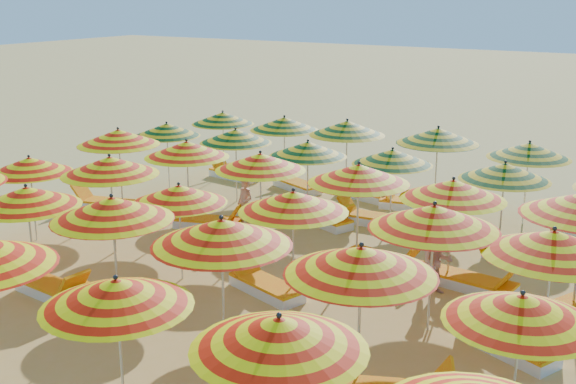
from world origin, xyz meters
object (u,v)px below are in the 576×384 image
object	(u,v)px
umbrella_18	(118,137)
umbrella_27	(392,157)
umbrella_33	(438,136)
lounger_13	(324,219)
lounger_6	(265,286)
umbrella_3	(117,293)
lounger_8	(104,203)
umbrella_4	(279,334)
lounger_10	(384,261)
umbrella_25	(236,136)
beachgoer_b	(436,262)
umbrella_28	(505,172)
lounger_9	(210,222)
umbrella_16	(434,217)
umbrella_34	(529,151)
umbrella_26	(308,149)
lounger_3	(54,289)
umbrella_12	(29,165)
lounger_7	(510,345)
umbrella_20	(260,162)
beachgoer_a	(245,205)
umbrella_10	(361,261)
lounger_19	(363,193)
umbrella_31	(284,124)
lounger_14	(370,218)
lounger_11	(475,283)
umbrella_22	(453,190)
lounger_17	(233,174)
lounger_15	(520,251)
lounger_18	(296,185)
umbrella_7	(27,197)
umbrella_17	(553,243)
umbrella_11	(521,309)
lounger_4	(95,303)
umbrella_15	(293,202)
lounger_20	(410,204)
umbrella_32	(347,128)
umbrella_8	(112,209)
umbrella_30	(223,118)
umbrella_13	(110,166)
umbrella_14	(179,194)

from	to	relation	value
umbrella_18	umbrella_27	bearing A→B (deg)	18.90
umbrella_33	lounger_13	xyz separation A→B (m)	(-1.96, -2.61, -1.90)
lounger_6	umbrella_3	bearing A→B (deg)	116.56
lounger_8	umbrella_4	bearing A→B (deg)	130.08
umbrella_18	lounger_10	distance (m)	7.93
umbrella_25	beachgoer_b	bearing A→B (deg)	-24.86
umbrella_28	lounger_9	world-z (taller)	umbrella_28
umbrella_16	umbrella_34	size ratio (longest dim) A/B	1.09
umbrella_26	lounger_3	world-z (taller)	umbrella_26
umbrella_12	lounger_7	distance (m)	11.27
umbrella_20	beachgoer_a	distance (m)	1.62
umbrella_10	umbrella_28	xyz separation A→B (m)	(0.16, 7.01, -0.19)
umbrella_26	lounger_19	bearing A→B (deg)	80.79
umbrella_12	umbrella_33	size ratio (longest dim) A/B	0.93
beachgoer_a	umbrella_31	bearing A→B (deg)	124.32
umbrella_34	lounger_19	world-z (taller)	umbrella_34
lounger_14	beachgoer_a	world-z (taller)	beachgoer_a
lounger_10	lounger_11	size ratio (longest dim) A/B	1.00
umbrella_22	lounger_17	xyz separation A→B (m)	(-8.64, 4.64, -1.81)
umbrella_28	lounger_15	world-z (taller)	umbrella_28
lounger_17	lounger_18	world-z (taller)	same
beachgoer_b	umbrella_31	bearing A→B (deg)	108.18
umbrella_18	lounger_18	distance (m)	5.51
umbrella_7	umbrella_17	world-z (taller)	umbrella_17
umbrella_11	lounger_8	bearing A→B (deg)	158.62
umbrella_28	lounger_4	world-z (taller)	umbrella_28
umbrella_15	lounger_14	world-z (taller)	umbrella_15
lounger_10	lounger_20	distance (m)	4.47
umbrella_31	lounger_3	world-z (taller)	umbrella_31
lounger_10	lounger_17	distance (m)	8.52
umbrella_15	umbrella_25	distance (m)	6.82
umbrella_3	beachgoer_a	size ratio (longest dim) A/B	2.01
umbrella_25	lounger_4	world-z (taller)	umbrella_25
umbrella_11	umbrella_32	world-z (taller)	umbrella_32
lounger_7	umbrella_20	bearing A→B (deg)	-177.14
umbrella_8	umbrella_28	world-z (taller)	umbrella_8
umbrella_30	lounger_7	distance (m)	13.27
umbrella_33	lounger_17	world-z (taller)	umbrella_33
umbrella_12	lounger_4	world-z (taller)	umbrella_12
umbrella_31	umbrella_15	bearing A→B (deg)	-57.40
lounger_14	umbrella_25	bearing A→B (deg)	-1.97
umbrella_22	umbrella_34	distance (m)	4.67
umbrella_27	lounger_15	size ratio (longest dim) A/B	1.40
umbrella_25	umbrella_26	size ratio (longest dim) A/B	1.00
umbrella_10	umbrella_25	world-z (taller)	umbrella_10
umbrella_34	umbrella_12	bearing A→B (deg)	-143.16
umbrella_8	umbrella_13	bearing A→B (deg)	135.23
beachgoer_a	umbrella_20	bearing A→B (deg)	-17.36
umbrella_14	lounger_15	size ratio (longest dim) A/B	1.36
lounger_13	lounger_15	xyz separation A→B (m)	(4.84, 0.17, 0.00)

